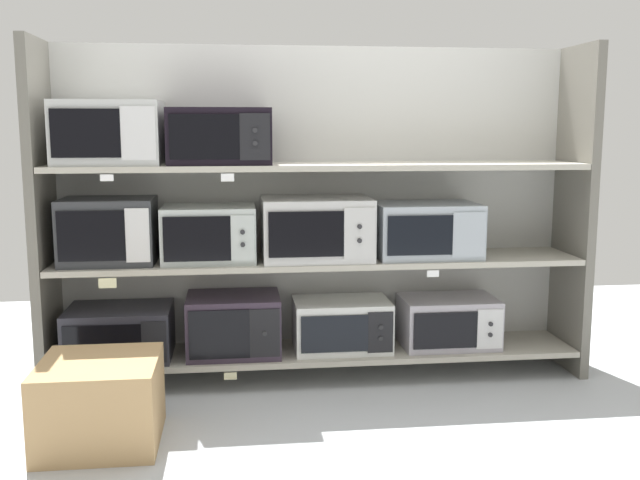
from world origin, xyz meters
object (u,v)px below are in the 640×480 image
(microwave_1, at_px, (234,324))
(microwave_9, at_px, (220,136))
(microwave_4, at_px, (109,231))
(microwave_5, at_px, (209,234))
(microwave_0, at_px, (120,332))
(microwave_2, at_px, (342,325))
(microwave_6, at_px, (316,228))
(shipping_carton, at_px, (100,402))
(microwave_8, at_px, (109,133))
(microwave_3, at_px, (448,322))
(microwave_7, at_px, (426,230))

(microwave_1, distance_m, microwave_9, 1.00)
(microwave_4, height_order, microwave_5, microwave_4)
(microwave_0, distance_m, microwave_1, 0.60)
(microwave_2, xyz_separation_m, microwave_6, (-0.14, 0.00, 0.53))
(microwave_2, bearing_deg, microwave_5, -179.98)
(shipping_carton, bearing_deg, microwave_8, 92.33)
(microwave_2, xyz_separation_m, shipping_carton, (-1.16, -0.71, -0.11))
(microwave_5, distance_m, shipping_carton, 1.05)
(microwave_3, height_order, shipping_carton, microwave_3)
(microwave_7, bearing_deg, microwave_3, -0.06)
(microwave_7, xyz_separation_m, shipping_carton, (-1.62, -0.71, -0.62))
(microwave_7, relative_size, microwave_8, 1.06)
(microwave_6, bearing_deg, microwave_7, 0.00)
(microwave_2, relative_size, microwave_5, 1.08)
(microwave_2, bearing_deg, microwave_0, 180.00)
(microwave_1, relative_size, microwave_7, 0.89)
(microwave_2, relative_size, microwave_6, 0.90)
(microwave_1, relative_size, microwave_5, 1.02)
(microwave_4, distance_m, microwave_5, 0.51)
(microwave_2, bearing_deg, microwave_9, -179.98)
(microwave_8, height_order, microwave_9, microwave_8)
(microwave_1, relative_size, microwave_8, 0.94)
(microwave_0, xyz_separation_m, microwave_7, (1.64, 0.00, 0.52))
(microwave_6, distance_m, shipping_carton, 1.40)
(microwave_8, bearing_deg, microwave_3, -0.00)
(microwave_7, distance_m, shipping_carton, 1.88)
(microwave_6, distance_m, microwave_9, 0.70)
(microwave_1, relative_size, microwave_9, 0.95)
(microwave_4, bearing_deg, microwave_9, -0.01)
(microwave_1, xyz_separation_m, microwave_3, (1.19, 0.00, -0.02))
(shipping_carton, bearing_deg, microwave_3, 22.03)
(microwave_5, distance_m, microwave_9, 0.51)
(microwave_5, bearing_deg, shipping_carton, -122.72)
(microwave_3, xyz_separation_m, microwave_6, (-0.74, 0.00, 0.54))
(microwave_5, xyz_separation_m, shipping_carton, (-0.46, -0.71, -0.62))
(microwave_3, xyz_separation_m, microwave_5, (-1.30, -0.00, 0.52))
(microwave_2, xyz_separation_m, microwave_5, (-0.70, -0.00, 0.52))
(microwave_4, distance_m, microwave_8, 0.50)
(microwave_5, bearing_deg, microwave_8, 179.96)
(microwave_3, height_order, microwave_8, microwave_8)
(microwave_8, bearing_deg, microwave_2, -0.00)
(microwave_5, xyz_separation_m, microwave_8, (-0.49, 0.00, 0.52))
(microwave_7, height_order, shipping_carton, microwave_7)
(microwave_6, bearing_deg, microwave_4, -179.99)
(microwave_0, distance_m, microwave_6, 1.17)
(microwave_4, distance_m, shipping_carton, 0.96)
(microwave_4, bearing_deg, microwave_5, -0.02)
(microwave_1, height_order, microwave_7, microwave_7)
(microwave_3, height_order, microwave_7, microwave_7)
(microwave_2, relative_size, microwave_8, 0.99)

